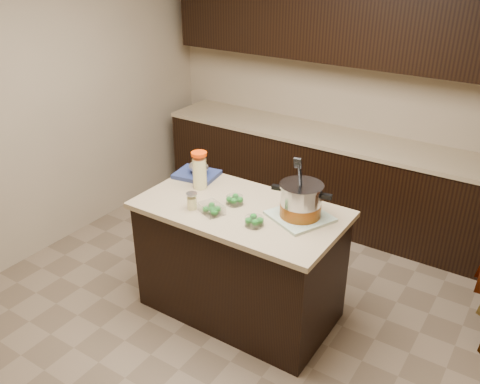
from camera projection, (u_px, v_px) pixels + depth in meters
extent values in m
plane|color=brown|center=(240.00, 309.00, 3.96)|extent=(4.00, 4.00, 0.00)
cube|color=tan|center=(354.00, 83.00, 4.85)|extent=(4.00, 0.04, 2.70)
cube|color=tan|center=(45.00, 100.00, 4.34)|extent=(0.04, 4.00, 2.70)
cube|color=black|center=(334.00, 181.00, 5.04)|extent=(3.60, 0.60, 0.86)
cube|color=tan|center=(338.00, 138.00, 4.84)|extent=(3.60, 0.63, 0.04)
cube|color=black|center=(354.00, 20.00, 4.45)|extent=(3.60, 0.35, 0.75)
cube|color=black|center=(240.00, 263.00, 3.77)|extent=(1.40, 0.75, 0.86)
cube|color=tan|center=(240.00, 210.00, 3.57)|extent=(1.46, 0.81, 0.04)
cube|color=#4E744F|center=(300.00, 216.00, 3.42)|extent=(0.48, 0.48, 0.02)
cylinder|color=#B7B7BC|center=(301.00, 201.00, 3.37)|extent=(0.32, 0.32, 0.21)
cylinder|color=brown|center=(300.00, 209.00, 3.40)|extent=(0.32, 0.32, 0.09)
cylinder|color=#B7B7BC|center=(302.00, 185.00, 3.32)|extent=(0.34, 0.34, 0.01)
cube|color=black|center=(277.00, 187.00, 3.40)|extent=(0.07, 0.05, 0.03)
cube|color=black|center=(327.00, 196.00, 3.28)|extent=(0.07, 0.05, 0.03)
cylinder|color=black|center=(300.00, 179.00, 3.27)|extent=(0.04, 0.12, 0.26)
cylinder|color=#E4D98B|center=(200.00, 173.00, 3.79)|extent=(0.13, 0.13, 0.23)
cylinder|color=white|center=(200.00, 172.00, 3.78)|extent=(0.15, 0.15, 0.26)
cylinder|color=#E63B04|center=(199.00, 154.00, 3.72)|extent=(0.15, 0.15, 0.02)
cylinder|color=#E4D98B|center=(192.00, 203.00, 3.52)|extent=(0.07, 0.07, 0.08)
cylinder|color=white|center=(192.00, 202.00, 3.52)|extent=(0.08, 0.08, 0.11)
cylinder|color=silver|center=(192.00, 193.00, 3.49)|extent=(0.08, 0.08, 0.02)
cylinder|color=silver|center=(235.00, 200.00, 3.59)|extent=(0.14, 0.14, 0.06)
cylinder|color=silver|center=(254.00, 221.00, 3.32)|extent=(0.17, 0.17, 0.06)
cube|color=silver|center=(211.00, 209.00, 3.48)|extent=(0.21, 0.18, 0.06)
cube|color=navy|center=(197.00, 174.00, 4.02)|extent=(0.36, 0.31, 0.03)
ellipsoid|color=silver|center=(199.00, 168.00, 3.98)|extent=(0.17, 0.14, 0.09)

